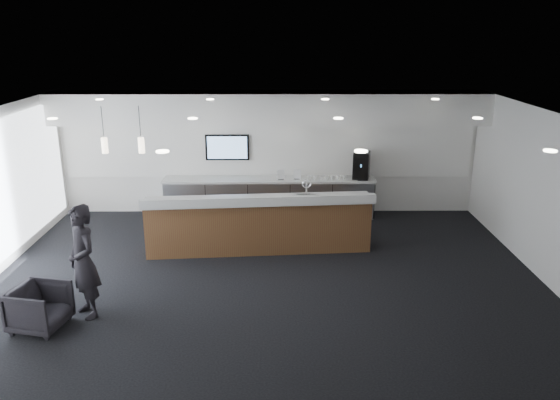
{
  "coord_description": "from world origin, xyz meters",
  "views": [
    {
      "loc": [
        0.17,
        -8.96,
        4.4
      ],
      "look_at": [
        0.25,
        1.3,
        1.15
      ],
      "focal_mm": 35.0,
      "sensor_mm": 36.0,
      "label": 1
    }
  ],
  "objects_px": {
    "lounge_guest": "(83,262)",
    "service_counter": "(259,224)",
    "armchair": "(40,307)",
    "coffee_machine": "(361,165)"
  },
  "relations": [
    {
      "from": "service_counter",
      "to": "armchair",
      "type": "relative_size",
      "value": 6.07
    },
    {
      "from": "lounge_guest",
      "to": "armchair",
      "type": "bearing_deg",
      "value": -96.11
    },
    {
      "from": "coffee_machine",
      "to": "armchair",
      "type": "height_order",
      "value": "coffee_machine"
    },
    {
      "from": "service_counter",
      "to": "armchair",
      "type": "height_order",
      "value": "service_counter"
    },
    {
      "from": "coffee_machine",
      "to": "service_counter",
      "type": "bearing_deg",
      "value": -123.5
    },
    {
      "from": "service_counter",
      "to": "lounge_guest",
      "type": "distance_m",
      "value": 3.75
    },
    {
      "from": "armchair",
      "to": "lounge_guest",
      "type": "height_order",
      "value": "lounge_guest"
    },
    {
      "from": "lounge_guest",
      "to": "service_counter",
      "type": "bearing_deg",
      "value": 93.19
    },
    {
      "from": "lounge_guest",
      "to": "coffee_machine",
      "type": "bearing_deg",
      "value": 92.03
    },
    {
      "from": "coffee_machine",
      "to": "lounge_guest",
      "type": "relative_size",
      "value": 0.35
    }
  ]
}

